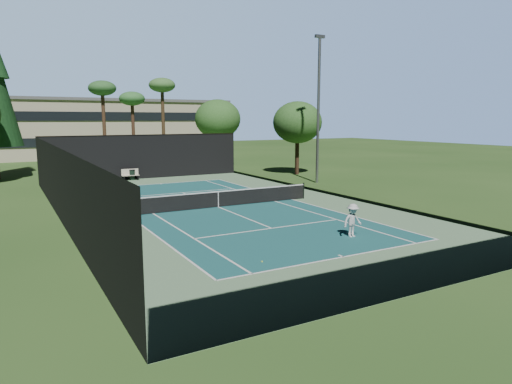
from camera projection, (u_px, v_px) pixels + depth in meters
ground at (218, 207)px, 28.23m from camera, size 160.00×160.00×0.00m
apron_slab at (218, 207)px, 28.23m from camera, size 18.00×32.00×0.01m
court_surface at (218, 207)px, 28.23m from camera, size 10.97×23.77×0.01m
court_lines at (218, 207)px, 28.23m from camera, size 11.07×23.87×0.01m
tennis_net at (218, 198)px, 28.14m from camera, size 12.90×0.10×1.10m
fence at (218, 175)px, 27.97m from camera, size 18.04×32.05×4.03m
player at (353, 220)px, 21.00m from camera, size 1.02×0.59×1.56m
tennis_ball_a at (262, 262)px, 17.35m from camera, size 0.06×0.06×0.06m
tennis_ball_b at (133, 202)px, 29.94m from camera, size 0.07×0.07×0.07m
tennis_ball_c at (221, 193)px, 33.60m from camera, size 0.06×0.06×0.06m
tennis_ball_d at (160, 197)px, 31.58m from camera, size 0.08×0.08×0.08m
park_bench at (130, 174)px, 40.64m from camera, size 1.50×0.45×1.02m
trash_bin at (132, 175)px, 40.87m from camera, size 0.56×0.56×0.95m
palm_a at (102, 92)px, 46.69m from camera, size 2.80×2.80×9.32m
palm_b at (132, 101)px, 50.22m from camera, size 2.80×2.80×8.42m
palm_c at (162, 89)px, 48.64m from camera, size 2.80×2.80×9.77m
decid_tree_a at (218, 119)px, 51.16m from camera, size 5.12×5.12×7.62m
decid_tree_b at (297, 123)px, 44.51m from camera, size 4.80×4.80×7.14m
campus_building at (89, 127)px, 67.24m from camera, size 40.50×12.50×8.30m
light_pole at (318, 106)px, 38.16m from camera, size 0.90×0.25×12.22m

